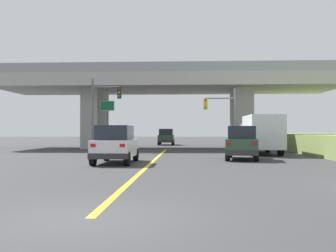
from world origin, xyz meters
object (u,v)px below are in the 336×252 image
object	(u,v)px
sedan_oncoming	(166,137)
box_truck	(261,134)
traffic_signal_nearside	(224,112)
suv_crossing	(242,143)
highway_sign	(107,113)
suv_lead	(116,144)
traffic_signal_farside	(102,106)

from	to	relation	value
sedan_oncoming	box_truck	bearing A→B (deg)	-67.02
traffic_signal_nearside	suv_crossing	bearing A→B (deg)	-88.69
sedan_oncoming	highway_sign	distance (m)	12.89
suv_lead	traffic_signal_farside	size ratio (longest dim) A/B	0.72
traffic_signal_farside	highway_sign	bearing A→B (deg)	95.89
sedan_oncoming	highway_sign	bearing A→B (deg)	-113.65
suv_lead	suv_crossing	world-z (taller)	same
box_truck	sedan_oncoming	bearing A→B (deg)	112.98
suv_crossing	traffic_signal_nearside	world-z (taller)	traffic_signal_nearside
box_truck	traffic_signal_nearside	size ratio (longest dim) A/B	1.20
suv_crossing	traffic_signal_farside	xyz separation A→B (m)	(-10.50, 8.30, 2.83)
traffic_signal_farside	box_truck	bearing A→B (deg)	-12.81
traffic_signal_nearside	highway_sign	world-z (taller)	traffic_signal_nearside
suv_crossing	traffic_signal_nearside	distance (m)	9.13
suv_lead	box_truck	size ratio (longest dim) A/B	0.69
suv_lead	sedan_oncoming	distance (m)	27.47
suv_crossing	box_truck	xyz separation A→B (m)	(2.17, 5.42, 0.52)
traffic_signal_farside	traffic_signal_nearside	bearing A→B (deg)	2.95
traffic_signal_nearside	traffic_signal_farside	xyz separation A→B (m)	(-10.30, -0.53, 0.54)
suv_crossing	highway_sign	world-z (taller)	highway_sign
sedan_oncoming	highway_sign	world-z (taller)	highway_sign
box_truck	traffic_signal_farside	bearing A→B (deg)	167.19
traffic_signal_nearside	traffic_signal_farside	distance (m)	10.33
traffic_signal_nearside	traffic_signal_farside	world-z (taller)	traffic_signal_farside
suv_lead	sedan_oncoming	xyz separation A→B (m)	(1.29, 27.44, -0.00)
suv_lead	traffic_signal_farside	world-z (taller)	traffic_signal_farside
traffic_signal_farside	suv_crossing	bearing A→B (deg)	-38.32
suv_crossing	traffic_signal_farside	world-z (taller)	traffic_signal_farside
box_truck	highway_sign	size ratio (longest dim) A/B	1.34
suv_lead	traffic_signal_nearside	distance (m)	13.93
suv_crossing	traffic_signal_farside	bearing A→B (deg)	150.68
suv_lead	suv_crossing	xyz separation A→B (m)	(7.18, 3.00, -0.00)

